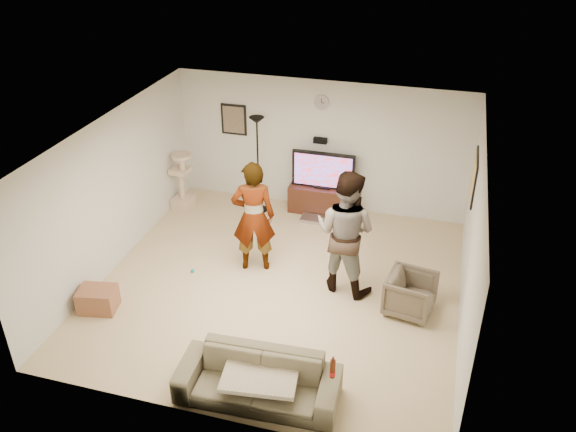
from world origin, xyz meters
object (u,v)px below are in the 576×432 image
(tv_stand, at_px, (322,199))
(person_left, at_px, (253,217))
(person_right, at_px, (345,232))
(side_table, at_px, (98,299))
(sofa, at_px, (258,379))
(beer_bottle, at_px, (333,369))
(tv, at_px, (323,170))
(armchair, at_px, (410,294))
(cat_tree, at_px, (181,180))
(floor_lamp, at_px, (258,166))

(tv_stand, height_order, person_left, person_left)
(person_right, distance_m, side_table, 3.79)
(person_left, relative_size, sofa, 0.95)
(person_left, xyz_separation_m, beer_bottle, (1.86, -2.68, -0.24))
(person_left, bearing_deg, side_table, 24.84)
(tv, xyz_separation_m, armchair, (1.91, -2.61, -0.56))
(person_left, bearing_deg, cat_tree, -55.53)
(tv_stand, distance_m, tv, 0.61)
(cat_tree, distance_m, person_left, 2.57)
(tv, height_order, floor_lamp, floor_lamp)
(armchair, bearing_deg, person_right, 81.40)
(tv, distance_m, sofa, 4.85)
(beer_bottle, bearing_deg, sofa, 180.00)
(floor_lamp, relative_size, person_right, 0.95)
(person_right, bearing_deg, beer_bottle, 113.09)
(person_right, distance_m, armchair, 1.31)
(sofa, bearing_deg, person_right, 75.13)
(sofa, xyz_separation_m, armchair, (1.61, 2.19, 0.02))
(armchair, bearing_deg, floor_lamp, 62.30)
(tv, xyz_separation_m, cat_tree, (-2.64, -0.55, -0.30))
(tv, bearing_deg, beer_bottle, -75.84)
(cat_tree, height_order, beer_bottle, cat_tree)
(person_left, height_order, beer_bottle, person_left)
(tv_stand, relative_size, sofa, 0.64)
(tv, bearing_deg, armchair, -53.76)
(person_right, bearing_deg, tv_stand, -54.44)
(floor_lamp, xyz_separation_m, person_right, (2.03, -1.99, 0.05))
(sofa, relative_size, armchair, 2.88)
(tv_stand, distance_m, cat_tree, 2.72)
(person_right, bearing_deg, tv, -54.44)
(tv_stand, bearing_deg, side_table, -123.37)
(person_left, relative_size, side_table, 3.52)
(sofa, height_order, armchair, armchair)
(tv, relative_size, armchair, 1.72)
(cat_tree, relative_size, sofa, 0.58)
(tv_stand, height_order, cat_tree, cat_tree)
(tv, distance_m, side_table, 4.62)
(person_left, bearing_deg, person_right, 157.03)
(tv, height_order, sofa, tv)
(floor_lamp, bearing_deg, cat_tree, -169.17)
(tv_stand, height_order, armchair, armchair)
(floor_lamp, xyz_separation_m, person_left, (0.54, -1.85, -0.00))
(tv, relative_size, side_table, 2.20)
(tv, distance_m, armchair, 3.29)
(cat_tree, height_order, side_table, cat_tree)
(floor_lamp, distance_m, side_table, 3.86)
(cat_tree, bearing_deg, armchair, -24.31)
(person_left, xyz_separation_m, person_right, (1.50, -0.15, 0.05))
(side_table, bearing_deg, sofa, -19.32)
(tv_stand, xyz_separation_m, person_right, (0.85, -2.27, 0.73))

